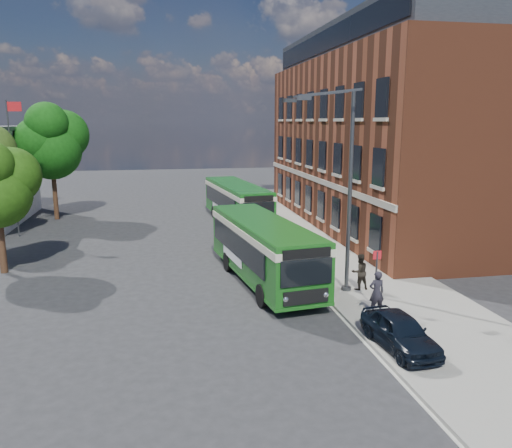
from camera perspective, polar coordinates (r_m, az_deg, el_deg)
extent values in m
plane|color=#28282B|center=(23.88, -3.34, -7.08)|extent=(120.00, 120.00, 0.00)
cube|color=gray|center=(32.89, 6.97, -1.77)|extent=(6.00, 48.00, 0.15)
cube|color=beige|center=(32.12, 1.78, -2.14)|extent=(0.12, 48.00, 0.01)
cube|color=brown|center=(38.39, 15.46, 8.76)|extent=(12.00, 26.00, 12.00)
cube|color=#B8AE9B|center=(36.33, 6.63, 5.16)|extent=(0.12, 26.00, 0.35)
cube|color=#202429|center=(38.74, 16.06, 19.30)|extent=(10.80, 24.80, 2.20)
cube|color=black|center=(36.70, 7.97, 20.07)|extent=(0.08, 24.00, 1.40)
cylinder|color=#393B3E|center=(36.85, -26.04, 5.56)|extent=(0.10, 0.10, 9.00)
cube|color=red|center=(36.61, -25.93, 11.99)|extent=(0.90, 0.02, 0.60)
cylinder|color=#393B3E|center=(23.23, 10.26, -7.41)|extent=(0.44, 0.44, 0.30)
cylinder|color=#393B3E|center=(22.20, 10.67, 3.27)|extent=(0.18, 0.18, 9.00)
cube|color=#393B3E|center=(21.02, 8.49, 14.64)|extent=(2.58, 0.46, 0.37)
cube|color=#393B3E|center=(22.15, 7.44, 14.51)|extent=(2.58, 0.46, 0.37)
cube|color=#393B3E|center=(20.17, 5.52, 14.13)|extent=(0.55, 0.22, 0.16)
cube|color=#393B3E|center=(22.25, 3.91, 13.92)|extent=(0.55, 0.22, 0.16)
cylinder|color=#393B3E|center=(21.11, 13.53, -6.36)|extent=(0.08, 0.08, 2.50)
cube|color=red|center=(20.80, 13.68, -3.48)|extent=(0.35, 0.04, 0.35)
cube|color=#175717|center=(23.99, 0.85, -2.55)|extent=(3.79, 10.31, 2.45)
cube|color=#175717|center=(24.34, 0.84, -5.46)|extent=(3.83, 10.35, 0.14)
cube|color=black|center=(23.87, -2.30, -2.32)|extent=(1.15, 8.21, 1.10)
cube|color=black|center=(24.67, 3.43, -1.87)|extent=(1.15, 8.21, 1.10)
cube|color=beige|center=(23.80, 0.85, -0.62)|extent=(3.86, 10.37, 0.32)
cube|color=#175717|center=(23.73, 0.85, 0.23)|extent=(3.68, 10.19, 0.12)
cube|color=black|center=(19.41, 5.78, -5.52)|extent=(2.14, 0.36, 1.05)
cube|color=black|center=(19.20, 5.84, -3.39)|extent=(1.99, 0.34, 0.38)
cube|color=black|center=(19.72, 5.73, -8.30)|extent=(1.89, 0.33, 0.55)
sphere|color=silver|center=(19.42, 3.39, -8.58)|extent=(0.26, 0.26, 0.26)
sphere|color=silver|center=(20.08, 7.94, -7.99)|extent=(0.26, 0.26, 0.26)
cube|color=black|center=(28.66, -2.47, 0.25)|extent=(1.99, 0.34, 0.90)
cube|color=white|center=(24.70, -2.75, -3.64)|extent=(0.46, 3.18, 0.45)
cylinder|color=black|center=(21.08, 0.71, -8.21)|extent=(0.41, 1.03, 1.00)
cylinder|color=black|center=(21.91, 6.56, -7.50)|extent=(0.41, 1.03, 1.00)
cylinder|color=black|center=(26.06, -3.22, -4.32)|extent=(0.41, 1.03, 1.00)
cylinder|color=black|center=(26.73, 1.64, -3.89)|extent=(0.41, 1.03, 1.00)
cube|color=#145C18|center=(37.98, -2.21, 2.73)|extent=(3.74, 11.10, 2.45)
cube|color=#145C18|center=(38.20, -2.19, 0.84)|extent=(3.78, 11.15, 0.14)
cube|color=black|center=(37.94, -4.19, 2.89)|extent=(1.13, 9.03, 1.10)
cube|color=black|center=(38.60, -0.49, 3.07)|extent=(1.13, 9.03, 1.10)
cube|color=beige|center=(37.86, -2.22, 3.97)|extent=(3.81, 11.17, 0.32)
cube|color=#145C18|center=(37.82, -2.22, 4.51)|extent=(3.63, 10.99, 0.12)
cube|color=black|center=(32.78, 0.32, 1.62)|extent=(2.14, 0.33, 1.05)
cube|color=black|center=(32.65, 0.33, 2.92)|extent=(2.00, 0.31, 0.38)
cube|color=black|center=(32.96, 0.32, -0.09)|extent=(1.90, 0.30, 0.55)
sphere|color=silver|center=(32.73, -1.11, -0.18)|extent=(0.26, 0.26, 0.26)
sphere|color=silver|center=(33.24, 1.71, 0.00)|extent=(0.26, 0.26, 0.26)
cube|color=black|center=(43.20, -4.13, 4.10)|extent=(2.00, 0.31, 0.90)
cube|color=white|center=(38.73, -4.43, 1.94)|extent=(0.41, 3.18, 0.45)
cylinder|color=black|center=(34.46, -2.47, -0.35)|extent=(0.39, 1.03, 1.00)
cylinder|color=black|center=(35.12, 1.22, -0.11)|extent=(0.39, 1.03, 1.00)
cylinder|color=black|center=(40.45, -4.78, 1.42)|extent=(0.39, 1.03, 1.00)
cylinder|color=black|center=(41.01, -1.59, 1.60)|extent=(0.39, 1.03, 1.00)
imported|color=black|center=(17.78, 16.12, -11.68)|extent=(1.71, 3.67, 1.22)
imported|color=black|center=(20.45, 13.62, -7.61)|extent=(0.66, 0.44, 1.76)
imported|color=black|center=(23.16, 11.75, -5.37)|extent=(0.88, 0.73, 1.66)
cylinder|color=#342113|center=(28.62, -27.06, -2.17)|extent=(0.36, 0.36, 2.90)
sphere|color=#1F450D|center=(28.39, -26.14, 4.99)|extent=(2.90, 2.90, 2.90)
cylinder|color=#342113|center=(42.59, -21.98, 3.09)|extent=(0.36, 0.36, 3.89)
sphere|color=#0F410D|center=(42.26, -22.34, 7.83)|extent=(4.59, 4.59, 4.59)
sphere|color=#0F410D|center=(42.75, -21.10, 9.50)|extent=(3.89, 3.89, 3.89)
sphere|color=#0F410D|center=(41.79, -23.66, 8.67)|extent=(3.53, 3.53, 3.53)
sphere|color=#0F410D|center=(41.34, -22.80, 10.56)|extent=(3.18, 3.18, 3.18)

